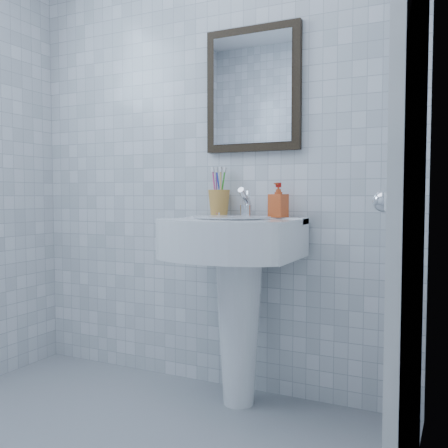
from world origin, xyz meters
The scene contains 10 objects.
wall_back centered at (0.00, 1.20, 1.25)m, with size 2.20×0.02×2.50m, color white.
wall_right centered at (1.10, 0.00, 1.25)m, with size 0.02×2.40×2.50m, color white.
washbasin centered at (0.27, 0.99, 0.62)m, with size 0.60×0.44×0.92m.
faucet centered at (0.27, 1.10, 0.97)m, with size 0.06×0.13×0.15m.
toothbrush_cup centered at (0.11, 1.12, 0.98)m, with size 0.11×0.11×0.13m, color #C28839, non-canonical shape.
soap_dispenser centered at (0.44, 1.10, 0.99)m, with size 0.07×0.08×0.17m, color red.
wall_mirror centered at (0.27, 1.18, 1.55)m, with size 0.50×0.04×0.62m.
bathroom_door centered at (1.08, 0.55, 1.00)m, with size 0.04×0.80×2.00m, color silver.
towel_ring centered at (1.06, 0.69, 1.05)m, with size 0.18×0.18×0.01m, color silver.
hand_towel centered at (1.04, 0.69, 0.87)m, with size 0.03×0.16×0.38m, color silver.
Camera 1 is at (1.24, -1.17, 1.02)m, focal length 40.00 mm.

